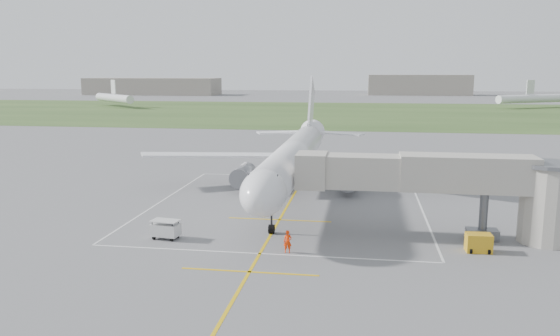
# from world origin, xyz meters

# --- Properties ---
(ground) EXTENTS (700.00, 700.00, 0.00)m
(ground) POSITION_xyz_m (0.00, 0.00, 0.00)
(ground) COLOR #5D5D60
(ground) RESTS_ON ground
(grass_strip) EXTENTS (700.00, 120.00, 0.02)m
(grass_strip) POSITION_xyz_m (0.00, 130.00, 0.01)
(grass_strip) COLOR #304920
(grass_strip) RESTS_ON ground
(apron_markings) EXTENTS (28.20, 60.00, 0.01)m
(apron_markings) POSITION_xyz_m (0.00, -5.82, 0.01)
(apron_markings) COLOR gold
(apron_markings) RESTS_ON ground
(airliner) EXTENTS (38.93, 46.75, 13.52)m
(airliner) POSITION_xyz_m (-0.00, 0.75, 4.39)
(airliner) COLOR silver
(airliner) RESTS_ON ground
(jet_bridge) EXTENTS (23.40, 5.00, 7.20)m
(jet_bridge) POSITION_xyz_m (15.72, -13.50, 4.74)
(jet_bridge) COLOR #A19A91
(jet_bridge) RESTS_ON ground
(gpu_unit) EXTENTS (2.00, 1.45, 1.47)m
(gpu_unit) POSITION_xyz_m (17.04, -16.92, 0.72)
(gpu_unit) COLOR gold
(gpu_unit) RESTS_ON ground
(baggage_cart) EXTENTS (2.51, 1.72, 1.63)m
(baggage_cart) POSITION_xyz_m (-8.69, -17.38, 0.83)
(baggage_cart) COLOR silver
(baggage_cart) RESTS_ON ground
(ramp_worker_nose) EXTENTS (0.66, 0.44, 1.79)m
(ramp_worker_nose) POSITION_xyz_m (2.12, -19.41, 0.90)
(ramp_worker_nose) COLOR #FF3608
(ramp_worker_nose) RESTS_ON ground
(ramp_worker_wing) EXTENTS (1.07, 1.13, 1.85)m
(ramp_worker_wing) POSITION_xyz_m (-3.83, 1.81, 0.92)
(ramp_worker_wing) COLOR #FF6408
(ramp_worker_wing) RESTS_ON ground
(distant_hangars) EXTENTS (345.00, 49.00, 12.00)m
(distant_hangars) POSITION_xyz_m (-16.15, 265.19, 5.17)
(distant_hangars) COLOR gray
(distant_hangars) RESTS_ON ground
(distant_aircraft) EXTENTS (190.11, 41.42, 8.85)m
(distant_aircraft) POSITION_xyz_m (-9.84, 156.43, 3.59)
(distant_aircraft) COLOR silver
(distant_aircraft) RESTS_ON ground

